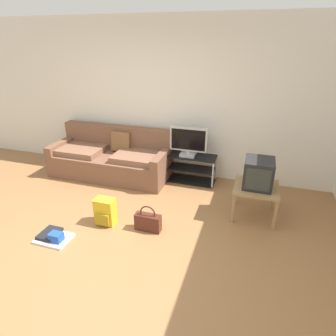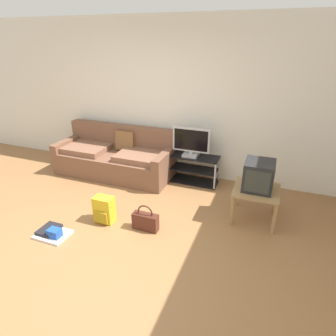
% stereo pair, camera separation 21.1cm
% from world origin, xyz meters
% --- Properties ---
extents(ground_plane, '(9.00, 9.80, 0.02)m').
position_xyz_m(ground_plane, '(0.00, 0.00, -0.01)').
color(ground_plane, olive).
extents(wall_back, '(9.00, 0.10, 2.70)m').
position_xyz_m(wall_back, '(0.00, 2.45, 1.35)').
color(wall_back, silver).
rests_on(wall_back, ground_plane).
extents(couch, '(2.14, 0.88, 0.85)m').
position_xyz_m(couch, '(-0.81, 1.95, 0.32)').
color(couch, brown).
rests_on(couch, ground_plane).
extents(tv_stand, '(0.98, 0.37, 0.48)m').
position_xyz_m(tv_stand, '(0.59, 2.12, 0.24)').
color(tv_stand, black).
rests_on(tv_stand, ground_plane).
extents(flat_tv, '(0.64, 0.22, 0.50)m').
position_xyz_m(flat_tv, '(0.59, 2.09, 0.73)').
color(flat_tv, '#B2B2B7').
rests_on(flat_tv, tv_stand).
extents(side_table, '(0.60, 0.60, 0.47)m').
position_xyz_m(side_table, '(1.76, 1.31, 0.40)').
color(side_table, '#9E7A4C').
rests_on(side_table, ground_plane).
extents(crt_tv, '(0.38, 0.42, 0.39)m').
position_xyz_m(crt_tv, '(1.76, 1.33, 0.66)').
color(crt_tv, '#232326').
rests_on(crt_tv, side_table).
extents(backpack, '(0.27, 0.24, 0.38)m').
position_xyz_m(backpack, '(-0.16, 0.50, 0.18)').
color(backpack, gold).
rests_on(backpack, ground_plane).
extents(handbag, '(0.35, 0.12, 0.37)m').
position_xyz_m(handbag, '(0.45, 0.53, 0.13)').
color(handbag, '#4C2319').
rests_on(handbag, ground_plane).
extents(floor_tray, '(0.42, 0.33, 0.14)m').
position_xyz_m(floor_tray, '(-0.62, -0.02, 0.04)').
color(floor_tray, silver).
rests_on(floor_tray, ground_plane).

